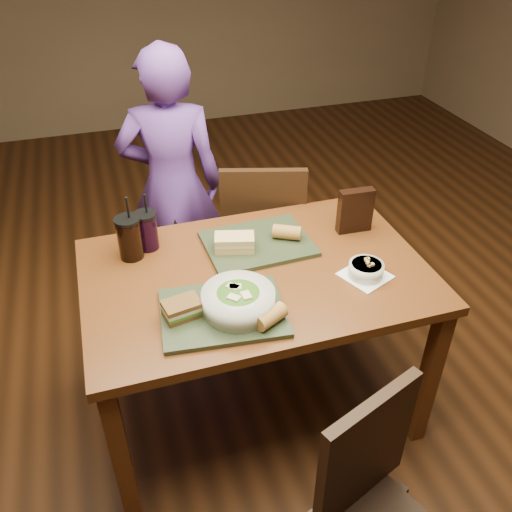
% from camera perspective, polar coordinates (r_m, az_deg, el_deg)
% --- Properties ---
extents(ground, '(6.00, 6.00, 0.00)m').
position_cam_1_polar(ground, '(2.58, -0.00, -15.05)').
color(ground, '#381C0B').
rests_on(ground, ground).
extents(dining_table, '(1.30, 0.85, 0.75)m').
position_cam_1_polar(dining_table, '(2.11, -0.00, -3.55)').
color(dining_table, '#582C11').
rests_on(dining_table, ground).
extents(chair_near, '(0.47, 0.48, 0.84)m').
position_cam_1_polar(chair_near, '(1.78, 12.23, -24.54)').
color(chair_near, black).
rests_on(chair_near, ground).
extents(chair_far, '(0.49, 0.50, 0.92)m').
position_cam_1_polar(chair_far, '(2.70, 0.08, 2.17)').
color(chair_far, black).
rests_on(chair_far, ground).
extents(diner, '(0.57, 0.44, 1.41)m').
position_cam_1_polar(diner, '(2.77, -8.79, 7.27)').
color(diner, '#593086').
rests_on(diner, ground).
extents(tray_near, '(0.45, 0.36, 0.02)m').
position_cam_1_polar(tray_near, '(1.86, -3.50, -5.96)').
color(tray_near, '#27301D').
rests_on(tray_near, dining_table).
extents(tray_far, '(0.43, 0.34, 0.02)m').
position_cam_1_polar(tray_far, '(2.20, 0.18, 1.33)').
color(tray_far, '#27301D').
rests_on(tray_far, dining_table).
extents(salad_bowl, '(0.25, 0.25, 0.08)m').
position_cam_1_polar(salad_bowl, '(1.83, -1.88, -4.60)').
color(salad_bowl, silver).
rests_on(salad_bowl, tray_near).
extents(soup_bowl, '(0.21, 0.21, 0.06)m').
position_cam_1_polar(soup_bowl, '(2.06, 11.51, -1.40)').
color(soup_bowl, white).
rests_on(soup_bowl, dining_table).
extents(sandwich_near, '(0.14, 0.11, 0.06)m').
position_cam_1_polar(sandwich_near, '(1.83, -7.79, -5.52)').
color(sandwich_near, '#593819').
rests_on(sandwich_near, tray_near).
extents(sandwich_far, '(0.17, 0.12, 0.06)m').
position_cam_1_polar(sandwich_far, '(2.13, -2.28, 1.43)').
color(sandwich_far, tan).
rests_on(sandwich_far, tray_far).
extents(baguette_near, '(0.13, 0.10, 0.06)m').
position_cam_1_polar(baguette_near, '(1.79, 1.54, -6.40)').
color(baguette_near, '#AD7533').
rests_on(baguette_near, tray_near).
extents(baguette_far, '(0.13, 0.10, 0.06)m').
position_cam_1_polar(baguette_far, '(2.20, 3.28, 2.52)').
color(baguette_far, '#AD7533').
rests_on(baguette_far, tray_far).
extents(cup_cola, '(0.10, 0.10, 0.27)m').
position_cam_1_polar(cup_cola, '(2.14, -13.17, 1.90)').
color(cup_cola, black).
rests_on(cup_cola, dining_table).
extents(cup_berry, '(0.09, 0.09, 0.25)m').
position_cam_1_polar(cup_berry, '(2.19, -11.43, 2.65)').
color(cup_berry, black).
rests_on(cup_berry, dining_table).
extents(chip_bag, '(0.15, 0.05, 0.19)m').
position_cam_1_polar(chip_bag, '(2.28, 10.40, 4.71)').
color(chip_bag, black).
rests_on(chip_bag, dining_table).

